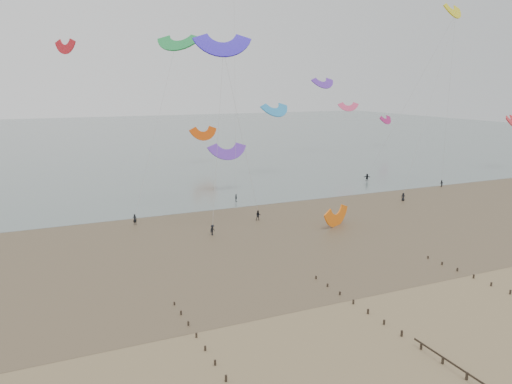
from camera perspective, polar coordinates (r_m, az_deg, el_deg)
ground at (r=52.07m, az=10.03°, el=-15.00°), size 500.00×500.00×0.00m
sea_and_shore at (r=79.37m, az=-6.64°, el=-5.20°), size 500.00×665.00×0.03m
kitesurfer_lead at (r=88.23m, az=-13.68°, el=-3.06°), size 0.82×0.75×1.89m
kitesurfers at (r=102.54m, az=6.18°, el=-0.70°), size 130.21×28.60×1.88m
grounded_kite at (r=86.47m, az=9.19°, el=-3.83°), size 8.13×7.55×3.58m
kites_airborne at (r=128.20m, az=-18.98°, el=11.03°), size 227.03×112.68×40.83m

